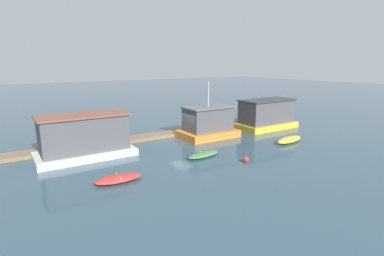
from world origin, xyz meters
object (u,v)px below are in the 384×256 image
at_px(dinghy_red, 119,179).
at_px(mooring_post_centre, 211,124).
at_px(houseboat_orange, 208,123).
at_px(dinghy_green, 203,155).
at_px(houseboat_white, 85,137).
at_px(mooring_post_far_left, 229,122).
at_px(houseboat_yellow, 267,115).
at_px(buoy_red, 246,159).
at_px(dinghy_yellow, 289,140).

relative_size(dinghy_red, mooring_post_centre, 1.64).
bearing_deg(dinghy_red, houseboat_orange, 28.66).
distance_m(houseboat_orange, dinghy_green, 6.82).
height_order(houseboat_white, dinghy_red, houseboat_white).
bearing_deg(mooring_post_centre, mooring_post_far_left, 0.00).
distance_m(houseboat_yellow, buoy_red, 13.15).
height_order(dinghy_red, mooring_post_far_left, mooring_post_far_left).
distance_m(houseboat_orange, mooring_post_far_left, 4.51).
xyz_separation_m(dinghy_red, buoy_red, (9.40, -1.64, 0.03)).
xyz_separation_m(dinghy_green, dinghy_yellow, (9.41, -0.85, 0.08)).
relative_size(houseboat_white, houseboat_yellow, 1.06).
bearing_deg(mooring_post_far_left, buoy_red, -124.10).
relative_size(dinghy_yellow, buoy_red, 7.86).
bearing_deg(dinghy_red, mooring_post_far_left, 26.68).
relative_size(houseboat_white, buoy_red, 15.60).
xyz_separation_m(houseboat_white, mooring_post_centre, (13.77, 1.55, -0.68)).
bearing_deg(dinghy_green, houseboat_yellow, 21.55).
relative_size(houseboat_orange, dinghy_green, 1.76).
xyz_separation_m(mooring_post_centre, buoy_red, (-3.97, -9.65, -0.70)).
distance_m(houseboat_white, dinghy_green, 9.59).
xyz_separation_m(houseboat_orange, mooring_post_far_left, (4.18, 1.58, -0.62)).
bearing_deg(houseboat_orange, dinghy_green, -129.29).
xyz_separation_m(houseboat_white, dinghy_yellow, (17.32, -6.07, -1.35)).
xyz_separation_m(houseboat_yellow, mooring_post_far_left, (-3.98, 1.87, -0.80)).
bearing_deg(houseboat_yellow, mooring_post_centre, 164.02).
relative_size(mooring_post_far_left, buoy_red, 3.26).
xyz_separation_m(mooring_post_far_left, buoy_red, (-6.53, -9.65, -0.54)).
bearing_deg(buoy_red, dinghy_red, 170.08).
height_order(houseboat_yellow, mooring_post_far_left, houseboat_yellow).
relative_size(houseboat_orange, dinghy_yellow, 1.51).
relative_size(dinghy_green, dinghy_yellow, 0.86).
xyz_separation_m(houseboat_yellow, dinghy_red, (-19.91, -6.13, -1.37)).
distance_m(dinghy_red, mooring_post_centre, 15.60).
bearing_deg(houseboat_orange, mooring_post_centre, 44.47).
bearing_deg(buoy_red, houseboat_orange, 73.72).
relative_size(houseboat_white, dinghy_green, 2.32).
height_order(houseboat_white, buoy_red, houseboat_white).
distance_m(houseboat_yellow, dinghy_red, 20.88).
bearing_deg(mooring_post_centre, dinghy_red, -149.08).
distance_m(houseboat_orange, dinghy_yellow, 8.02).
height_order(houseboat_yellow, mooring_post_centre, houseboat_yellow).
relative_size(mooring_post_centre, buoy_red, 3.90).
distance_m(mooring_post_far_left, mooring_post_centre, 2.57).
bearing_deg(houseboat_white, dinghy_yellow, -19.33).
relative_size(houseboat_white, mooring_post_far_left, 4.79).
bearing_deg(dinghy_green, dinghy_red, -170.67).
height_order(dinghy_green, mooring_post_far_left, mooring_post_far_left).
distance_m(houseboat_white, buoy_red, 12.79).
bearing_deg(houseboat_orange, dinghy_yellow, -49.48).
xyz_separation_m(dinghy_green, buoy_red, (1.89, -2.88, 0.05)).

